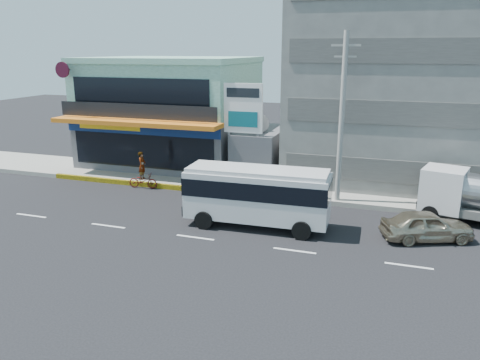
{
  "coord_description": "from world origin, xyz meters",
  "views": [
    {
      "loc": [
        8.89,
        -19.71,
        8.99
      ],
      "look_at": [
        1.25,
        3.27,
        2.2
      ],
      "focal_mm": 35.0,
      "sensor_mm": 36.0,
      "label": 1
    }
  ],
  "objects_px": {
    "concrete_building": "(416,79)",
    "satellite_dish": "(258,131)",
    "utility_pole_near": "(342,119)",
    "sedan": "(427,226)",
    "minibus": "(257,192)",
    "billboard": "(243,114)",
    "motorcycle_rider": "(143,176)",
    "shop_building": "(172,114)"
  },
  "relations": [
    {
      "from": "shop_building",
      "to": "billboard",
      "type": "height_order",
      "value": "shop_building"
    },
    {
      "from": "utility_pole_near",
      "to": "minibus",
      "type": "bearing_deg",
      "value": -125.77
    },
    {
      "from": "billboard",
      "to": "sedan",
      "type": "bearing_deg",
      "value": -27.59
    },
    {
      "from": "concrete_building",
      "to": "billboard",
      "type": "xyz_separation_m",
      "value": [
        -10.5,
        -5.8,
        -2.07
      ]
    },
    {
      "from": "sedan",
      "to": "motorcycle_rider",
      "type": "distance_m",
      "value": 17.92
    },
    {
      "from": "concrete_building",
      "to": "minibus",
      "type": "xyz_separation_m",
      "value": [
        -7.55,
        -12.53,
        -5.14
      ]
    },
    {
      "from": "sedan",
      "to": "billboard",
      "type": "bearing_deg",
      "value": 41.01
    },
    {
      "from": "billboard",
      "to": "minibus",
      "type": "relative_size",
      "value": 0.92
    },
    {
      "from": "shop_building",
      "to": "minibus",
      "type": "xyz_separation_m",
      "value": [
        10.45,
        -11.47,
        -2.13
      ]
    },
    {
      "from": "concrete_building",
      "to": "satellite_dish",
      "type": "height_order",
      "value": "concrete_building"
    },
    {
      "from": "concrete_building",
      "to": "shop_building",
      "type": "bearing_deg",
      "value": -176.65
    },
    {
      "from": "concrete_building",
      "to": "sedan",
      "type": "height_order",
      "value": "concrete_building"
    },
    {
      "from": "concrete_building",
      "to": "sedan",
      "type": "distance_m",
      "value": 13.3
    },
    {
      "from": "concrete_building",
      "to": "satellite_dish",
      "type": "distance_m",
      "value": 11.3
    },
    {
      "from": "concrete_building",
      "to": "utility_pole_near",
      "type": "relative_size",
      "value": 1.6
    },
    {
      "from": "satellite_dish",
      "to": "shop_building",
      "type": "bearing_deg",
      "value": 159.79
    },
    {
      "from": "utility_pole_near",
      "to": "motorcycle_rider",
      "type": "distance_m",
      "value": 13.5
    },
    {
      "from": "satellite_dish",
      "to": "minibus",
      "type": "xyz_separation_m",
      "value": [
        2.45,
        -8.53,
        -1.71
      ]
    },
    {
      "from": "billboard",
      "to": "sedan",
      "type": "height_order",
      "value": "billboard"
    },
    {
      "from": "satellite_dish",
      "to": "utility_pole_near",
      "type": "relative_size",
      "value": 0.15
    },
    {
      "from": "concrete_building",
      "to": "sedan",
      "type": "relative_size",
      "value": 3.7
    },
    {
      "from": "utility_pole_near",
      "to": "minibus",
      "type": "xyz_separation_m",
      "value": [
        -3.55,
        -4.93,
        -3.29
      ]
    },
    {
      "from": "utility_pole_near",
      "to": "minibus",
      "type": "relative_size",
      "value": 1.33
    },
    {
      "from": "utility_pole_near",
      "to": "motorcycle_rider",
      "type": "xyz_separation_m",
      "value": [
        -12.78,
        -0.6,
        -4.33
      ]
    },
    {
      "from": "concrete_building",
      "to": "billboard",
      "type": "height_order",
      "value": "concrete_building"
    },
    {
      "from": "utility_pole_near",
      "to": "sedan",
      "type": "xyz_separation_m",
      "value": [
        4.8,
        -4.11,
        -4.41
      ]
    },
    {
      "from": "utility_pole_near",
      "to": "shop_building",
      "type": "bearing_deg",
      "value": 154.94
    },
    {
      "from": "billboard",
      "to": "satellite_dish",
      "type": "bearing_deg",
      "value": 74.48
    },
    {
      "from": "shop_building",
      "to": "satellite_dish",
      "type": "bearing_deg",
      "value": -20.21
    },
    {
      "from": "billboard",
      "to": "motorcycle_rider",
      "type": "bearing_deg",
      "value": -159.07
    },
    {
      "from": "utility_pole_near",
      "to": "sedan",
      "type": "bearing_deg",
      "value": -40.53
    },
    {
      "from": "shop_building",
      "to": "minibus",
      "type": "distance_m",
      "value": 15.66
    },
    {
      "from": "shop_building",
      "to": "utility_pole_near",
      "type": "bearing_deg",
      "value": -25.06
    },
    {
      "from": "minibus",
      "to": "billboard",
      "type": "bearing_deg",
      "value": 113.69
    },
    {
      "from": "satellite_dish",
      "to": "billboard",
      "type": "height_order",
      "value": "billboard"
    },
    {
      "from": "shop_building",
      "to": "concrete_building",
      "type": "relative_size",
      "value": 0.77
    },
    {
      "from": "minibus",
      "to": "sedan",
      "type": "relative_size",
      "value": 1.74
    },
    {
      "from": "minibus",
      "to": "concrete_building",
      "type": "bearing_deg",
      "value": 58.92
    },
    {
      "from": "minibus",
      "to": "motorcycle_rider",
      "type": "relative_size",
      "value": 3.04
    },
    {
      "from": "minibus",
      "to": "motorcycle_rider",
      "type": "distance_m",
      "value": 10.24
    },
    {
      "from": "satellite_dish",
      "to": "billboard",
      "type": "bearing_deg",
      "value": -105.52
    },
    {
      "from": "shop_building",
      "to": "utility_pole_near",
      "type": "distance_m",
      "value": 15.5
    }
  ]
}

